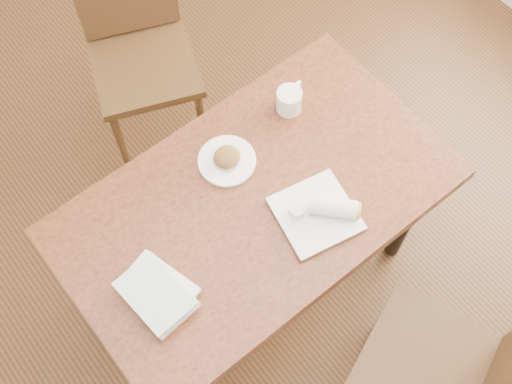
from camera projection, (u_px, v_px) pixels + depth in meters
ground at (256, 277)px, 2.74m from camera, size 4.00×5.00×0.01m
room_walls at (256, 4)px, 1.28m from camera, size 4.02×5.02×2.80m
table at (256, 210)px, 2.14m from camera, size 1.28×0.74×0.75m
chair_near at (458, 374)px, 2.01m from camera, size 0.54×0.54×0.95m
chair_far at (137, 39)px, 2.62m from camera, size 0.55×0.55×0.95m
plate_scone at (227, 160)px, 2.11m from camera, size 0.19×0.19×0.06m
coffee_mug at (290, 99)px, 2.18m from camera, size 0.13×0.09×0.09m
plate_burrito at (321, 212)px, 2.02m from camera, size 0.28×0.28×0.08m
book_stack at (157, 293)px, 1.89m from camera, size 0.20×0.25×0.06m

